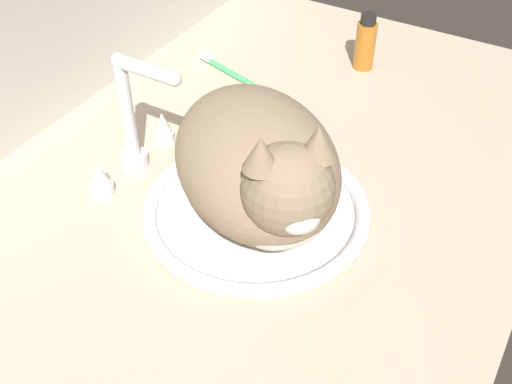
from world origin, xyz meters
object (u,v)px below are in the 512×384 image
(amber_bottle, at_px, (365,43))
(cat, at_px, (261,166))
(faucet, at_px, (134,126))
(toothbrush, at_px, (230,72))
(sink_basin, at_px, (256,209))

(amber_bottle, bearing_deg, cat, -174.39)
(faucet, height_order, amber_bottle, faucet)
(cat, bearing_deg, faucet, 86.54)
(amber_bottle, height_order, toothbrush, amber_bottle)
(faucet, relative_size, amber_bottle, 1.80)
(sink_basin, xyz_separation_m, faucet, (0.00, 0.20, 0.07))
(sink_basin, distance_m, amber_bottle, 0.44)
(sink_basin, height_order, toothbrush, sink_basin)
(cat, height_order, toothbrush, cat)
(sink_basin, relative_size, toothbrush, 1.90)
(sink_basin, relative_size, amber_bottle, 2.99)
(cat, xyz_separation_m, toothbrush, (0.31, 0.24, -0.09))
(sink_basin, distance_m, faucet, 0.21)
(faucet, relative_size, toothbrush, 1.14)
(faucet, bearing_deg, cat, -93.46)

